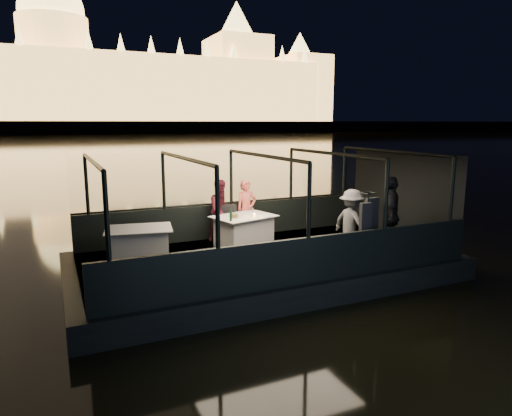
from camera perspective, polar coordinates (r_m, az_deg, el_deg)
name	(u,v)px	position (r m, az deg, el deg)	size (l,w,h in m)	color
river_water	(75,142)	(89.36, -21.69, 7.62)	(500.00, 500.00, 0.00)	black
boat_hull	(263,276)	(10.74, 0.89, -8.51)	(8.60, 4.40, 1.00)	black
boat_deck	(263,256)	(10.60, 0.89, -6.06)	(8.00, 4.00, 0.04)	black
gunwale_port	(232,220)	(12.26, -3.08, -1.50)	(8.00, 0.08, 0.90)	black
gunwale_starboard	(308,260)	(8.77, 6.50, -6.50)	(8.00, 0.08, 0.90)	black
cabin_glass_port	(231,177)	(12.07, -3.13, 3.84)	(8.00, 0.02, 1.40)	#99B2B2
cabin_glass_starboard	(309,201)	(8.50, 6.66, 0.92)	(8.00, 0.02, 1.40)	#99B2B2
cabin_roof_glass	(263,156)	(10.18, 0.93, 6.55)	(8.00, 4.00, 0.02)	#99B2B2
end_wall_fore	(74,222)	(9.38, -21.80, -1.66)	(0.02, 4.00, 2.30)	black
end_wall_aft	(401,195)	(12.54, 17.70, 1.53)	(0.02, 4.00, 2.30)	black
canopy_ribs	(263,207)	(10.32, 0.91, 0.17)	(8.00, 4.00, 2.30)	black
embankment	(58,129)	(219.24, -23.46, 9.10)	(400.00, 140.00, 6.00)	#423D33
parliament_building	(54,50)	(185.99, -23.89, 17.63)	(220.00, 32.00, 60.00)	#F2D18C
dining_table_central	(244,231)	(11.30, -1.53, -2.88)	(1.45, 1.05, 0.77)	white
dining_table_aft	(139,244)	(10.39, -14.38, -4.42)	(1.42, 1.03, 0.76)	white
chair_port_left	(231,225)	(11.63, -3.15, -2.17)	(0.44, 0.44, 0.94)	black
chair_port_right	(246,223)	(11.87, -1.26, -1.89)	(0.39, 0.39, 0.83)	black
coat_stand	(367,226)	(9.80, 13.73, -2.19)	(0.46, 0.36, 1.64)	black
person_woman_coral	(246,210)	(12.01, -1.21, -0.28)	(0.56, 0.37, 1.55)	#E05E51
person_man_maroon	(222,212)	(11.76, -4.31, -0.55)	(0.77, 0.60, 1.60)	#45131E
passenger_stripe	(352,220)	(10.58, 11.89, -1.45)	(1.00, 0.57, 1.55)	silver
passenger_dark	(390,219)	(10.92, 16.36, -1.28)	(1.08, 0.45, 1.83)	black
wine_bottle	(231,215)	(10.62, -3.15, -0.84)	(0.06, 0.06, 0.30)	#163C21
bread_basket	(234,216)	(11.03, -2.80, -0.99)	(0.21, 0.21, 0.09)	brown
amber_candle	(254,215)	(11.06, -0.21, -0.94)	(0.06, 0.06, 0.09)	#FB9C3E
plate_near	(266,216)	(11.16, 1.25, -1.00)	(0.27, 0.27, 0.02)	white
plate_far	(238,217)	(11.09, -2.21, -1.09)	(0.22, 0.22, 0.01)	silver
wine_glass_white	(237,215)	(10.81, -2.42, -0.92)	(0.06, 0.06, 0.18)	white
wine_glass_red	(252,211)	(11.28, -0.44, -0.43)	(0.06, 0.06, 0.18)	white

